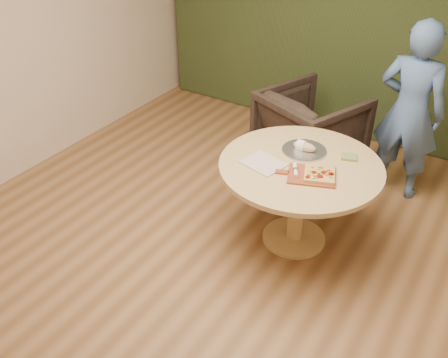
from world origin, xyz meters
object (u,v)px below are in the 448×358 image
pizza_paddle (310,175)px  cutlery_roll (295,170)px  pedestal_table (299,179)px  person_standing (410,112)px  armchair (311,126)px  flatbread_pizza (320,174)px  serving_tray (304,150)px  bread_roll (303,146)px

pizza_paddle → cutlery_roll: size_ratio=2.59×
pedestal_table → person_standing: size_ratio=0.77×
armchair → flatbread_pizza: bearing=136.8°
flatbread_pizza → person_standing: 1.34m
person_standing → pizza_paddle: bearing=78.2°
serving_tray → pizza_paddle: bearing=-58.0°
bread_roll → armchair: size_ratio=0.22×
cutlery_roll → person_standing: person_standing is taller
pedestal_table → cutlery_roll: cutlery_roll is taller
flatbread_pizza → pizza_paddle: bearing=-165.5°
pizza_paddle → bread_roll: bearing=102.0°
pedestal_table → pizza_paddle: bearing=-42.4°
bread_roll → flatbread_pizza: bearing=-47.8°
cutlery_roll → serving_tray: bearing=73.8°
cutlery_roll → person_standing: bearing=41.0°
pedestal_table → pizza_paddle: pizza_paddle is taller
flatbread_pizza → armchair: 1.46m
cutlery_roll → serving_tray: cutlery_roll is taller
serving_tray → armchair: size_ratio=0.40×
pizza_paddle → person_standing: 1.37m
flatbread_pizza → cutlery_roll: bearing=-166.9°
pedestal_table → pizza_paddle: (0.13, -0.12, 0.15)m
pizza_paddle → armchair: armchair is taller
serving_tray → armchair: (-0.35, 0.99, -0.31)m
pizza_paddle → pedestal_table: bearing=116.5°
pedestal_table → serving_tray: (-0.06, 0.19, 0.15)m
pedestal_table → armchair: 1.26m
bread_roll → armchair: 1.10m
armchair → cutlery_roll: bearing=129.5°
cutlery_roll → serving_tray: 0.34m
cutlery_roll → bread_roll: bread_roll is taller
cutlery_roll → bread_roll: bearing=75.2°
person_standing → armchair: bearing=4.7°
pizza_paddle → armchair: 1.44m
serving_tray → armchair: bearing=109.4°
flatbread_pizza → cutlery_roll: (-0.18, -0.04, 0.00)m
armchair → pedestal_table: bearing=130.7°
pedestal_table → person_standing: person_standing is taller
person_standing → flatbread_pizza: bearing=80.7°
pizza_paddle → person_standing: person_standing is taller
pizza_paddle → serving_tray: (-0.19, 0.31, -0.00)m
pizza_paddle → serving_tray: size_ratio=1.33×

